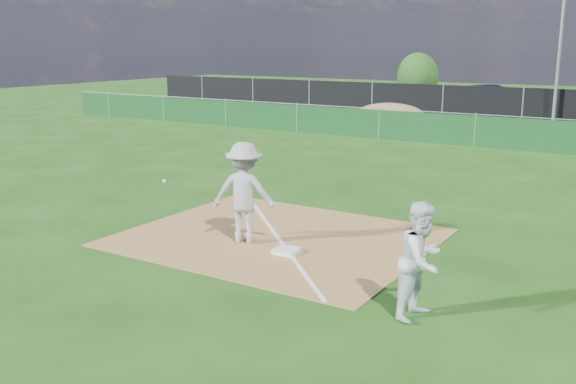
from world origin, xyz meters
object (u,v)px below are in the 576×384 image
object	(u,v)px
first_base	(286,251)
car_mid	(491,99)
light_pole	(561,41)
runner	(422,260)
car_left	(466,98)
tree_left	(418,76)
play_at_first	(244,193)

from	to	relation	value
first_base	car_mid	world-z (taller)	car_mid
light_pole	runner	distance (m)	24.19
first_base	runner	bearing A→B (deg)	-23.68
runner	car_left	size ratio (longest dim) A/B	0.41
light_pole	car_left	world-z (taller)	light_pole
light_pole	first_base	world-z (taller)	light_pole
tree_left	first_base	bearing A→B (deg)	-73.23
runner	car_mid	world-z (taller)	runner
first_base	tree_left	size ratio (longest dim) A/B	0.13
play_at_first	car_mid	bearing A→B (deg)	94.86
first_base	car_mid	size ratio (longest dim) A/B	0.09
runner	play_at_first	bearing A→B (deg)	79.91
car_left	car_mid	world-z (taller)	car_mid
car_mid	runner	bearing A→B (deg)	-149.86
light_pole	play_at_first	world-z (taller)	light_pole
car_mid	tree_left	bearing A→B (deg)	67.39
runner	light_pole	bearing A→B (deg)	15.75
play_at_first	car_mid	size ratio (longest dim) A/B	0.53
light_pole	first_base	bearing A→B (deg)	-92.02
car_left	tree_left	distance (m)	6.75
light_pole	tree_left	bearing A→B (deg)	136.68
first_base	car_left	xyz separation A→B (m)	(-4.99, 27.79, 0.67)
tree_left	runner	bearing A→B (deg)	-69.06
runner	car_mid	xyz separation A→B (m)	(-6.54, 28.50, -0.07)
light_pole	play_at_first	size ratio (longest dim) A/B	3.14
play_at_first	car_left	world-z (taller)	play_at_first
play_at_first	runner	bearing A→B (deg)	-20.16
runner	car_left	xyz separation A→B (m)	(-8.16, 29.18, -0.13)
car_mid	play_at_first	bearing A→B (deg)	-157.93
car_left	tree_left	size ratio (longest dim) A/B	1.29
first_base	car_left	world-z (taller)	car_left
runner	tree_left	world-z (taller)	tree_left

